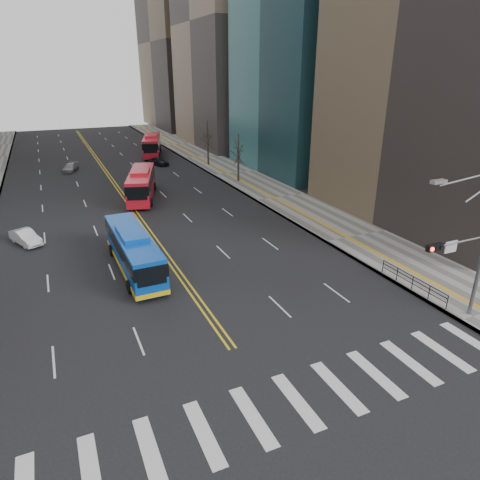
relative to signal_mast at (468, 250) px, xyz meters
The scene contains 15 objects.
ground 14.73m from the signal_mast, behind, with size 220.00×220.00×0.00m, color black.
sidewalk_right 43.43m from the signal_mast, 85.04° to the left, with size 7.00×130.00×0.15m, color #65635E.
crosswalk 14.73m from the signal_mast, behind, with size 26.70×4.00×0.01m.
centerline 54.98m from the signal_mast, 104.56° to the left, with size 0.55×100.00×0.01m.
office_towers 70.52m from the signal_mast, 101.59° to the left, with size 83.00×134.00×58.00m.
signal_mast is the anchor object (origin of this frame).
pedestrian_railing 5.71m from the signal_mast, 82.40° to the left, with size 0.06×6.06×1.02m.
street_trees 38.71m from the signal_mast, 122.76° to the left, with size 35.20×47.20×7.60m.
blue_bus 23.04m from the signal_mast, 137.01° to the left, with size 2.77×11.24×3.28m.
red_bus_near 37.34m from the signal_mast, 108.48° to the left, with size 5.74×11.49×3.56m.
red_bus_far 62.65m from the signal_mast, 93.69° to the left, with size 5.80×11.93×3.68m.
car_white 35.33m from the signal_mast, 134.48° to the left, with size 1.38×3.96×1.30m, color silver.
car_dark_mid 53.84m from the signal_mast, 95.47° to the left, with size 1.57×3.91×1.33m, color black.
car_silver 57.87m from the signal_mast, 108.89° to the left, with size 1.64×4.03×1.17m, color gray.
car_dark_far 73.78m from the signal_mast, 91.20° to the left, with size 2.26×4.89×1.36m, color black.
Camera 1 is at (-7.92, -13.50, 14.75)m, focal length 32.00 mm.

